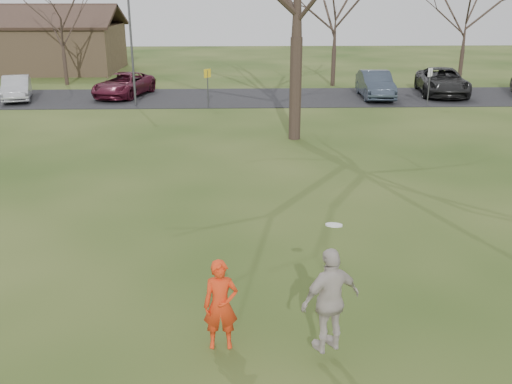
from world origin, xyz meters
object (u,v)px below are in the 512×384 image
at_px(player_defender, 221,305).
at_px(lamp_post, 131,32).
at_px(car_5, 375,85).
at_px(car_6, 442,82).
at_px(car_2, 124,85).
at_px(car_1, 16,88).
at_px(catching_play, 330,300).

height_order(player_defender, lamp_post, lamp_post).
relative_size(car_5, car_6, 0.83).
distance_m(player_defender, car_2, 26.25).
bearing_deg(car_5, player_defender, -106.54).
height_order(car_5, car_6, car_6).
relative_size(car_1, car_2, 0.83).
bearing_deg(car_5, car_6, 15.07).
relative_size(car_5, lamp_post, 0.75).
relative_size(car_1, catching_play, 1.86).
xyz_separation_m(player_defender, lamp_post, (-5.27, 22.36, 3.15)).
bearing_deg(player_defender, car_5, 69.40).
xyz_separation_m(player_defender, car_5, (8.42, 24.42, -0.01)).
relative_size(car_6, lamp_post, 0.91).
bearing_deg(catching_play, player_defender, 165.34).
distance_m(car_1, car_5, 20.85).
bearing_deg(car_2, car_5, 10.99).
height_order(player_defender, car_1, player_defender).
bearing_deg(catching_play, car_2, 107.68).
xyz_separation_m(car_1, catching_play, (14.23, -24.93, 0.44)).
xyz_separation_m(car_6, catching_play, (-10.93, -25.86, 0.33)).
distance_m(car_2, car_5, 14.92).
distance_m(car_5, catching_play, 25.76).
height_order(player_defender, catching_play, catching_play).
distance_m(player_defender, car_6, 28.40).
xyz_separation_m(car_1, car_5, (20.85, -0.04, 0.09)).
xyz_separation_m(player_defender, catching_play, (1.80, -0.47, 0.34)).
bearing_deg(lamp_post, car_2, 111.11).
relative_size(car_6, catching_play, 2.56).
relative_size(player_defender, catching_play, 0.74).
bearing_deg(car_6, car_5, -158.01).
height_order(car_5, lamp_post, lamp_post).
height_order(car_1, car_2, car_2).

